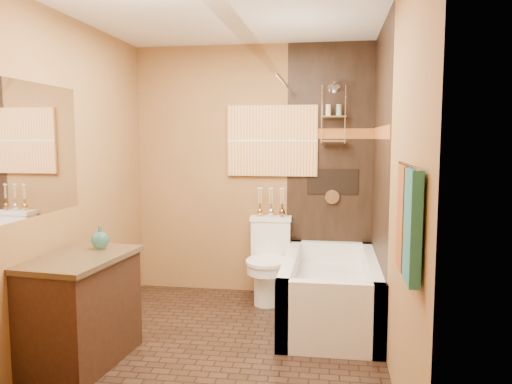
% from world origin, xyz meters
% --- Properties ---
extents(floor, '(3.00, 3.00, 0.00)m').
position_xyz_m(floor, '(0.00, 0.00, 0.00)').
color(floor, black).
rests_on(floor, ground).
extents(wall_left, '(0.02, 3.00, 2.50)m').
position_xyz_m(wall_left, '(-1.20, 0.00, 1.25)').
color(wall_left, '#9E6B3D').
rests_on(wall_left, floor).
extents(wall_right, '(0.02, 3.00, 2.50)m').
position_xyz_m(wall_right, '(1.20, 0.00, 1.25)').
color(wall_right, '#9E6B3D').
rests_on(wall_right, floor).
extents(wall_back, '(2.40, 0.02, 2.50)m').
position_xyz_m(wall_back, '(0.00, 1.50, 1.25)').
color(wall_back, '#9E6B3D').
rests_on(wall_back, floor).
extents(wall_front, '(2.40, 0.02, 2.50)m').
position_xyz_m(wall_front, '(0.00, -1.50, 1.25)').
color(wall_front, '#9E6B3D').
rests_on(wall_front, floor).
extents(ceiling, '(3.00, 3.00, 0.00)m').
position_xyz_m(ceiling, '(0.00, 0.00, 2.50)').
color(ceiling, silver).
rests_on(ceiling, wall_back).
extents(alcove_tile_back, '(0.85, 0.01, 2.50)m').
position_xyz_m(alcove_tile_back, '(0.78, 1.49, 1.25)').
color(alcove_tile_back, black).
rests_on(alcove_tile_back, wall_back).
extents(alcove_tile_right, '(0.01, 1.50, 2.50)m').
position_xyz_m(alcove_tile_right, '(1.19, 0.75, 1.25)').
color(alcove_tile_right, black).
rests_on(alcove_tile_right, wall_right).
extents(mosaic_band_back, '(0.85, 0.01, 0.10)m').
position_xyz_m(mosaic_band_back, '(0.78, 1.48, 1.62)').
color(mosaic_band_back, brown).
rests_on(mosaic_band_back, alcove_tile_back).
extents(mosaic_band_right, '(0.01, 1.50, 0.10)m').
position_xyz_m(mosaic_band_right, '(1.18, 0.75, 1.62)').
color(mosaic_band_right, brown).
rests_on(mosaic_band_right, alcove_tile_right).
extents(alcove_niche, '(0.50, 0.01, 0.25)m').
position_xyz_m(alcove_niche, '(0.80, 1.48, 1.15)').
color(alcove_niche, black).
rests_on(alcove_niche, alcove_tile_back).
extents(shower_fixtures, '(0.24, 0.33, 1.16)m').
position_xyz_m(shower_fixtures, '(0.80, 1.38, 1.67)').
color(shower_fixtures, silver).
rests_on(shower_fixtures, floor).
extents(curtain_rod, '(0.03, 1.55, 0.03)m').
position_xyz_m(curtain_rod, '(0.40, 0.75, 2.02)').
color(curtain_rod, silver).
rests_on(curtain_rod, wall_back).
extents(towel_bar, '(0.02, 0.55, 0.02)m').
position_xyz_m(towel_bar, '(1.15, -1.05, 1.45)').
color(towel_bar, silver).
rests_on(towel_bar, wall_right).
extents(towel_teal, '(0.05, 0.22, 0.52)m').
position_xyz_m(towel_teal, '(1.16, -1.18, 1.18)').
color(towel_teal, '#22716A').
rests_on(towel_teal, towel_bar).
extents(towel_rust, '(0.05, 0.22, 0.52)m').
position_xyz_m(towel_rust, '(1.16, -0.92, 1.18)').
color(towel_rust, brown).
rests_on(towel_rust, towel_bar).
extents(sunset_painting, '(0.90, 0.04, 0.70)m').
position_xyz_m(sunset_painting, '(0.20, 1.48, 1.55)').
color(sunset_painting, orange).
rests_on(sunset_painting, wall_back).
extents(vanity_mirror, '(0.01, 1.00, 0.90)m').
position_xyz_m(vanity_mirror, '(-1.19, -0.33, 1.50)').
color(vanity_mirror, white).
rests_on(vanity_mirror, wall_left).
extents(bathtub, '(0.80, 1.50, 0.55)m').
position_xyz_m(bathtub, '(0.80, 0.75, 0.22)').
color(bathtub, white).
rests_on(bathtub, floor).
extents(toilet, '(0.42, 0.61, 0.80)m').
position_xyz_m(toilet, '(0.20, 1.21, 0.41)').
color(toilet, white).
rests_on(toilet, floor).
extents(vanity, '(0.61, 0.92, 0.77)m').
position_xyz_m(vanity, '(-0.92, -0.33, 0.39)').
color(vanity, black).
rests_on(vanity, floor).
extents(teal_bottle, '(0.15, 0.15, 0.21)m').
position_xyz_m(teal_bottle, '(-0.87, -0.10, 0.85)').
color(teal_bottle, '#257165').
rests_on(teal_bottle, vanity).
extents(bud_vases, '(0.28, 0.06, 0.28)m').
position_xyz_m(bud_vases, '(0.20, 1.39, 0.95)').
color(bud_vases, gold).
rests_on(bud_vases, toilet).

